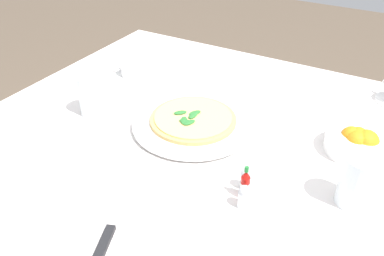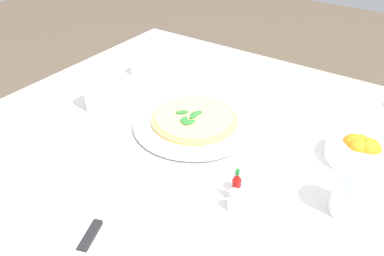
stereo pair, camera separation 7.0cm
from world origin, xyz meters
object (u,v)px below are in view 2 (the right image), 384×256
object	(u,v)px
water_glass_near_left	(351,192)
water_glass_right_edge	(96,93)
salt_shaker	(234,200)
coffee_cup_near_right	(141,68)
citrus_bowl	(358,150)
pizza_plate	(194,123)
pizza	(194,119)
hot_sauce_bottle	(236,187)
pepper_shaker	(238,182)

from	to	relation	value
water_glass_near_left	water_glass_right_edge	world-z (taller)	water_glass_right_edge
salt_shaker	water_glass_near_left	bearing A→B (deg)	122.97
coffee_cup_near_right	citrus_bowl	bearing A→B (deg)	85.21
pizza_plate	pizza	world-z (taller)	pizza
water_glass_right_edge	hot_sauce_bottle	size ratio (longest dim) A/B	1.45
coffee_cup_near_right	water_glass_near_left	world-z (taller)	water_glass_near_left
water_glass_near_left	pizza_plate	bearing A→B (deg)	-101.12
water_glass_right_edge	salt_shaker	size ratio (longest dim) A/B	2.15
citrus_bowl	salt_shaker	size ratio (longest dim) A/B	2.67
pizza	hot_sauce_bottle	distance (m)	0.30
hot_sauce_bottle	salt_shaker	xyz separation A→B (m)	(0.03, 0.01, -0.01)
pizza_plate	salt_shaker	bearing A→B (deg)	48.62
coffee_cup_near_right	water_glass_near_left	xyz separation A→B (m)	(0.25, 0.77, 0.03)
pizza_plate	citrus_bowl	world-z (taller)	citrus_bowl
pepper_shaker	pizza	bearing A→B (deg)	-125.22
citrus_bowl	water_glass_right_edge	bearing A→B (deg)	-75.16
water_glass_right_edge	water_glass_near_left	bearing A→B (deg)	89.59
pepper_shaker	citrus_bowl	bearing A→B (deg)	144.53
citrus_bowl	salt_shaker	xyz separation A→B (m)	(0.32, -0.17, -0.00)
salt_shaker	water_glass_right_edge	bearing A→B (deg)	-104.11
pizza_plate	water_glass_right_edge	distance (m)	0.30
pepper_shaker	coffee_cup_near_right	bearing A→B (deg)	-120.32
water_glass_near_left	citrus_bowl	bearing A→B (deg)	-170.63
salt_shaker	coffee_cup_near_right	bearing A→B (deg)	-123.53
pizza	water_glass_near_left	world-z (taller)	water_glass_near_left
water_glass_near_left	salt_shaker	distance (m)	0.24
coffee_cup_near_right	citrus_bowl	xyz separation A→B (m)	(0.06, 0.74, 0.00)
salt_shaker	pizza	bearing A→B (deg)	-131.29
water_glass_right_edge	citrus_bowl	distance (m)	0.72
water_glass_near_left	hot_sauce_bottle	bearing A→B (deg)	-64.28
pizza	pepper_shaker	size ratio (longest dim) A/B	4.18
pizza	hot_sauce_bottle	world-z (taller)	hot_sauce_bottle
water_glass_near_left	citrus_bowl	size ratio (longest dim) A/B	0.79
coffee_cup_near_right	hot_sauce_bottle	distance (m)	0.66
coffee_cup_near_right	water_glass_right_edge	size ratio (longest dim) A/B	1.10
water_glass_right_edge	salt_shaker	world-z (taller)	water_glass_right_edge
pizza	coffee_cup_near_right	bearing A→B (deg)	-116.68
pizza_plate	hot_sauce_bottle	world-z (taller)	hot_sauce_bottle
water_glass_near_left	pepper_shaker	bearing A→B (deg)	-71.72
coffee_cup_near_right	salt_shaker	size ratio (longest dim) A/B	2.36
water_glass_near_left	salt_shaker	size ratio (longest dim) A/B	2.09
coffee_cup_near_right	citrus_bowl	world-z (taller)	citrus_bowl
water_glass_right_edge	pepper_shaker	bearing A→B (deg)	81.41
citrus_bowl	pepper_shaker	distance (m)	0.32
pizza_plate	coffee_cup_near_right	size ratio (longest dim) A/B	2.52
hot_sauce_bottle	coffee_cup_near_right	bearing A→B (deg)	-121.98
water_glass_right_edge	pepper_shaker	world-z (taller)	water_glass_right_edge
salt_shaker	pepper_shaker	world-z (taller)	same
coffee_cup_near_right	pepper_shaker	size ratio (longest dim) A/B	2.36
citrus_bowl	salt_shaker	distance (m)	0.36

